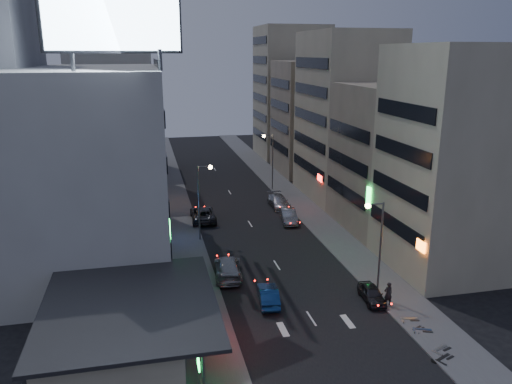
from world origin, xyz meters
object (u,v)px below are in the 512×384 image
object	(u,v)px
person	(388,294)
scooter_silver_b	(418,311)
parked_car_right_near	(372,294)
parked_car_right_mid	(288,216)
parked_car_left	(203,214)
road_car_blue	(268,295)
scooter_blue	(432,322)
scooter_silver_a	(446,337)
road_car_silver	(228,268)
parked_car_right_far	(279,201)
scooter_black_a	(448,345)
scooter_black_b	(420,319)

from	to	relation	value
person	scooter_silver_b	distance (m)	2.65
parked_car_right_near	scooter_silver_b	distance (m)	3.96
parked_car_right_mid	parked_car_left	bearing A→B (deg)	171.87
parked_car_left	road_car_blue	world-z (taller)	parked_car_left
road_car_blue	scooter_blue	distance (m)	12.35
scooter_silver_a	scooter_silver_b	bearing A→B (deg)	-20.76
road_car_silver	scooter_silver_b	size ratio (longest dim) A/B	2.99
parked_car_right_far	scooter_silver_a	world-z (taller)	parked_car_right_far
road_car_silver	scooter_black_a	bearing A→B (deg)	135.81
parked_car_right_far	scooter_black_a	distance (m)	34.09
person	scooter_black_a	bearing A→B (deg)	94.68
parked_car_left	person	xyz separation A→B (m)	(11.66, -23.94, 0.26)
parked_car_right_near	scooter_black_a	distance (m)	8.12
road_car_blue	scooter_black_a	distance (m)	13.64
parked_car_right_mid	parked_car_right_far	world-z (taller)	parked_car_right_mid
person	scooter_black_b	xyz separation A→B (m)	(0.88, -3.32, -0.47)
parked_car_left	scooter_black_a	world-z (taller)	parked_car_left
scooter_black_b	scooter_silver_a	bearing A→B (deg)	162.18
road_car_blue	scooter_silver_a	world-z (taller)	road_car_blue
parked_car_left	scooter_blue	distance (m)	30.86
person	parked_car_right_near	bearing A→B (deg)	-53.40
road_car_blue	scooter_black_b	distance (m)	11.52
parked_car_left	scooter_black_a	size ratio (longest dim) A/B	3.08
parked_car_right_mid	scooter_black_a	xyz separation A→B (m)	(2.73, -28.02, -0.07)
road_car_silver	scooter_black_a	size ratio (longest dim) A/B	2.96
road_car_silver	scooter_blue	bearing A→B (deg)	143.32
parked_car_right_mid	parked_car_right_far	bearing A→B (deg)	93.45
parked_car_right_mid	scooter_black_b	xyz separation A→B (m)	(2.81, -24.45, -0.17)
parked_car_right_near	road_car_blue	bearing A→B (deg)	175.20
parked_car_right_near	parked_car_right_mid	world-z (taller)	parked_car_right_mid
parked_car_right_mid	scooter_silver_a	xyz separation A→B (m)	(3.14, -27.10, -0.05)
person	scooter_black_b	world-z (taller)	person
road_car_blue	person	world-z (taller)	person
parked_car_right_near	scooter_blue	size ratio (longest dim) A/B	1.90
road_car_blue	scooter_black_b	world-z (taller)	road_car_blue
parked_car_right_far	scooter_black_a	world-z (taller)	parked_car_right_far
parked_car_right_near	scooter_silver_a	world-z (taller)	scooter_silver_a
scooter_silver_a	parked_car_left	bearing A→B (deg)	3.28
scooter_silver_b	parked_car_left	bearing A→B (deg)	36.99
scooter_black_b	parked_car_right_mid	bearing A→B (deg)	-18.29
parked_car_right_mid	scooter_black_b	distance (m)	24.61
scooter_black_a	person	bearing A→B (deg)	-16.27
person	scooter_black_b	bearing A→B (deg)	102.91
parked_car_right_mid	parked_car_right_far	distance (m)	6.01
parked_car_right_far	person	xyz separation A→B (m)	(1.45, -27.12, 0.32)
parked_car_right_mid	road_car_blue	world-z (taller)	parked_car_right_mid
scooter_blue	road_car_blue	bearing A→B (deg)	80.53
scooter_black_a	scooter_silver_b	xyz separation A→B (m)	(0.45, 4.59, -0.01)
parked_car_right_mid	scooter_silver_a	world-z (taller)	parked_car_right_mid
parked_car_left	road_car_blue	xyz separation A→B (m)	(2.64, -21.37, -0.12)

